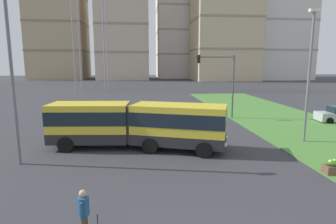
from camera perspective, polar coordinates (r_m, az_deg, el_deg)
name	(u,v)px	position (r m, az deg, el deg)	size (l,w,h in m)	color
articulated_bus	(137,124)	(18.98, -6.28, -2.44)	(11.90, 5.06, 3.00)	yellow
car_navy_sedan	(91,118)	(26.66, -15.13, -1.14)	(4.45, 2.13, 1.58)	#19234C
pedestrian_crossing	(84,212)	(9.92, -16.58, -18.64)	(0.36, 0.58, 1.74)	#4C4238
flower_planter_2	(335,167)	(17.05, 30.54, -9.48)	(1.10, 0.56, 0.74)	brown
traffic_light_far_right	(221,76)	(29.17, 10.70, 7.18)	(3.99, 0.28, 6.45)	#474C51
streetlight_left	(11,70)	(17.54, -28.95, 7.38)	(0.70, 0.28, 9.68)	slate
streetlight_median	(309,72)	(22.19, 26.54, 7.27)	(0.70, 0.28, 9.26)	slate
apartment_tower_west	(58,25)	(112.67, -21.21, 15.99)	(18.84, 18.11, 37.99)	tan
apartment_tower_westcentre	(122,1)	(105.55, -9.22, 21.11)	(17.48, 19.82, 53.05)	#C6B299
apartment_tower_centre	(180,22)	(115.82, 2.49, 17.69)	(18.22, 19.45, 43.04)	silver
apartment_tower_eastcentre	(225,6)	(99.50, 11.41, 20.22)	(20.18, 17.71, 47.83)	beige
apartment_tower_east	(281,23)	(108.81, 21.78, 16.27)	(19.32, 14.46, 38.27)	silver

